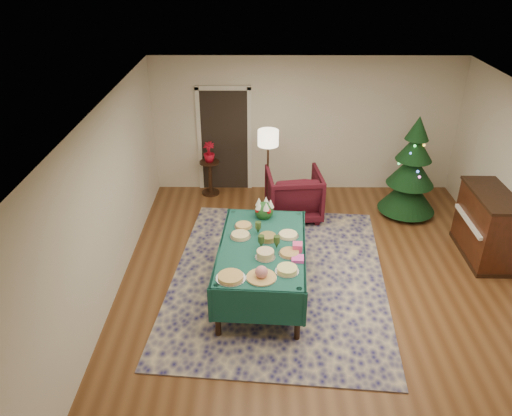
{
  "coord_description": "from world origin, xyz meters",
  "views": [
    {
      "loc": [
        -0.93,
        -5.93,
        4.55
      ],
      "look_at": [
        -0.96,
        0.64,
        1.03
      ],
      "focal_mm": 35.0,
      "sensor_mm": 36.0,
      "label": 1
    }
  ],
  "objects_px": {
    "side_table": "(210,178)",
    "potted_plant": "(209,156)",
    "floor_lamp": "(268,143)",
    "christmas_tree": "(411,172)",
    "piano": "(486,226)",
    "gift_box": "(297,247)",
    "armchair": "(294,192)",
    "buffet_table": "(262,255)"
  },
  "relations": [
    {
      "from": "armchair",
      "to": "christmas_tree",
      "type": "xyz_separation_m",
      "value": [
        2.14,
        0.11,
        0.36
      ]
    },
    {
      "from": "gift_box",
      "to": "piano",
      "type": "xyz_separation_m",
      "value": [
        3.09,
        1.12,
        -0.31
      ]
    },
    {
      "from": "buffet_table",
      "to": "side_table",
      "type": "relative_size",
      "value": 3.08
    },
    {
      "from": "buffet_table",
      "to": "side_table",
      "type": "bearing_deg",
      "value": 107.43
    },
    {
      "from": "christmas_tree",
      "to": "side_table",
      "type": "bearing_deg",
      "value": 167.62
    },
    {
      "from": "buffet_table",
      "to": "christmas_tree",
      "type": "distance_m",
      "value": 3.67
    },
    {
      "from": "gift_box",
      "to": "armchair",
      "type": "relative_size",
      "value": 0.13
    },
    {
      "from": "floor_lamp",
      "to": "christmas_tree",
      "type": "bearing_deg",
      "value": -4.87
    },
    {
      "from": "christmas_tree",
      "to": "floor_lamp",
      "type": "bearing_deg",
      "value": 175.13
    },
    {
      "from": "gift_box",
      "to": "side_table",
      "type": "relative_size",
      "value": 0.18
    },
    {
      "from": "potted_plant",
      "to": "christmas_tree",
      "type": "bearing_deg",
      "value": -12.38
    },
    {
      "from": "floor_lamp",
      "to": "christmas_tree",
      "type": "relative_size",
      "value": 0.82
    },
    {
      "from": "armchair",
      "to": "side_table",
      "type": "relative_size",
      "value": 1.41
    },
    {
      "from": "buffet_table",
      "to": "christmas_tree",
      "type": "bearing_deg",
      "value": 41.73
    },
    {
      "from": "christmas_tree",
      "to": "gift_box",
      "type": "bearing_deg",
      "value": -131.37
    },
    {
      "from": "armchair",
      "to": "floor_lamp",
      "type": "relative_size",
      "value": 0.63
    },
    {
      "from": "christmas_tree",
      "to": "piano",
      "type": "height_order",
      "value": "christmas_tree"
    },
    {
      "from": "floor_lamp",
      "to": "side_table",
      "type": "distance_m",
      "value": 1.63
    },
    {
      "from": "gift_box",
      "to": "side_table",
      "type": "distance_m",
      "value": 3.74
    },
    {
      "from": "buffet_table",
      "to": "christmas_tree",
      "type": "relative_size",
      "value": 1.14
    },
    {
      "from": "side_table",
      "to": "piano",
      "type": "bearing_deg",
      "value": -26.16
    },
    {
      "from": "gift_box",
      "to": "christmas_tree",
      "type": "relative_size",
      "value": 0.07
    },
    {
      "from": "gift_box",
      "to": "armchair",
      "type": "bearing_deg",
      "value": 87.32
    },
    {
      "from": "floor_lamp",
      "to": "potted_plant",
      "type": "bearing_deg",
      "value": 152.31
    },
    {
      "from": "gift_box",
      "to": "floor_lamp",
      "type": "distance_m",
      "value": 2.84
    },
    {
      "from": "buffet_table",
      "to": "gift_box",
      "type": "relative_size",
      "value": 16.67
    },
    {
      "from": "buffet_table",
      "to": "piano",
      "type": "relative_size",
      "value": 1.64
    },
    {
      "from": "armchair",
      "to": "potted_plant",
      "type": "bearing_deg",
      "value": -35.77
    },
    {
      "from": "side_table",
      "to": "potted_plant",
      "type": "distance_m",
      "value": 0.47
    },
    {
      "from": "armchair",
      "to": "floor_lamp",
      "type": "bearing_deg",
      "value": -41.02
    },
    {
      "from": "gift_box",
      "to": "floor_lamp",
      "type": "relative_size",
      "value": 0.08
    },
    {
      "from": "gift_box",
      "to": "side_table",
      "type": "xyz_separation_m",
      "value": [
        -1.51,
        3.38,
        -0.53
      ]
    },
    {
      "from": "side_table",
      "to": "christmas_tree",
      "type": "relative_size",
      "value": 0.37
    },
    {
      "from": "gift_box",
      "to": "armchair",
      "type": "height_order",
      "value": "armchair"
    },
    {
      "from": "potted_plant",
      "to": "piano",
      "type": "relative_size",
      "value": 0.3
    },
    {
      "from": "side_table",
      "to": "armchair",
      "type": "bearing_deg",
      "value": -30.05
    },
    {
      "from": "armchair",
      "to": "christmas_tree",
      "type": "relative_size",
      "value": 0.52
    },
    {
      "from": "side_table",
      "to": "gift_box",
      "type": "bearing_deg",
      "value": -65.98
    },
    {
      "from": "gift_box",
      "to": "christmas_tree",
      "type": "height_order",
      "value": "christmas_tree"
    },
    {
      "from": "floor_lamp",
      "to": "piano",
      "type": "bearing_deg",
      "value": -25.64
    },
    {
      "from": "side_table",
      "to": "floor_lamp",
      "type": "bearing_deg",
      "value": -27.69
    },
    {
      "from": "side_table",
      "to": "potted_plant",
      "type": "xyz_separation_m",
      "value": [
        0.0,
        0.0,
        0.47
      ]
    }
  ]
}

